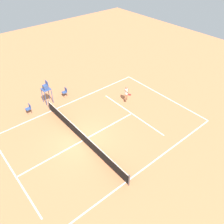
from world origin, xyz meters
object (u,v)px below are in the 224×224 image
object	(u,v)px
umpire_chair	(46,89)
courtside_chair_near	(29,108)
player_serving	(126,93)
courtside_chair_mid	(65,92)
tennis_ball	(105,97)

from	to	relation	value
umpire_chair	courtside_chair_near	bearing A→B (deg)	99.71
player_serving	courtside_chair_near	world-z (taller)	player_serving
courtside_chair_near	courtside_chair_mid	size ratio (longest dim) A/B	1.00
player_serving	courtside_chair_mid	distance (m)	6.41
tennis_ball	courtside_chair_mid	world-z (taller)	courtside_chair_mid
player_serving	courtside_chair_mid	xyz separation A→B (m)	(4.72, 4.32, -0.42)
player_serving	courtside_chair_near	bearing A→B (deg)	-14.45
player_serving	tennis_ball	xyz separation A→B (m)	(1.78, 1.34, -0.92)
tennis_ball	courtside_chair_mid	size ratio (longest dim) A/B	0.07
courtside_chair_near	courtside_chair_mid	xyz separation A→B (m)	(0.29, -4.10, 0.00)
umpire_chair	courtside_chair_near	world-z (taller)	umpire_chair
tennis_ball	courtside_chair_mid	distance (m)	4.22
courtside_chair_mid	umpire_chair	bearing A→B (deg)	87.51
courtside_chair_near	umpire_chair	bearing A→B (deg)	-80.29
player_serving	tennis_ball	distance (m)	2.41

